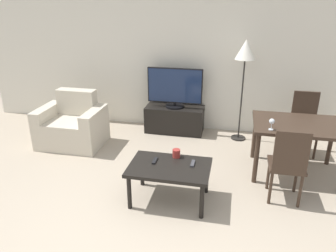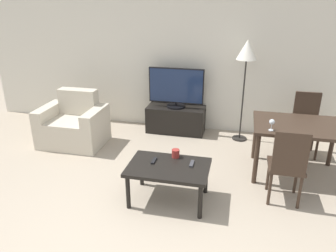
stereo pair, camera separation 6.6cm
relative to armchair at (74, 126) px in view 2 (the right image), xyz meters
The scene contains 14 objects.
ground_plane 2.66m from the armchair, 53.23° to the right, with size 18.00×18.00×0.00m, color tan.
wall_back 2.21m from the armchair, 35.69° to the left, with size 7.46×0.06×2.70m.
armchair is the anchor object (origin of this frame).
tv_stand 1.73m from the armchair, 29.48° to the left, with size 1.00×0.43×0.46m.
tv 1.80m from the armchair, 29.41° to the left, with size 0.94×0.32×0.68m.
coffee_table 2.22m from the armchair, 33.45° to the right, with size 0.93×0.62×0.46m.
dining_table 3.39m from the armchair, ahead, with size 1.16×0.84×0.72m.
dining_chair_near 3.31m from the armchair, 17.08° to the right, with size 0.40×0.40×0.93m.
dining_chair_far 3.61m from the armchair, ahead, with size 0.40×0.40×0.93m.
floor_lamp 2.95m from the armchair, 16.27° to the left, with size 0.32×0.32×1.64m.
remote_primary 2.03m from the armchair, 34.84° to the right, with size 0.04×0.15×0.02m.
remote_secondary 2.39m from the armchair, 28.24° to the right, with size 0.04×0.15×0.02m.
cup_white_near 2.14m from the armchair, 27.78° to the right, with size 0.09×0.09×0.10m.
wine_glass_left 3.08m from the armchair, 10.19° to the right, with size 0.07×0.07×0.15m.
Camera 2 is at (1.00, -2.31, 2.28)m, focal length 35.00 mm.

